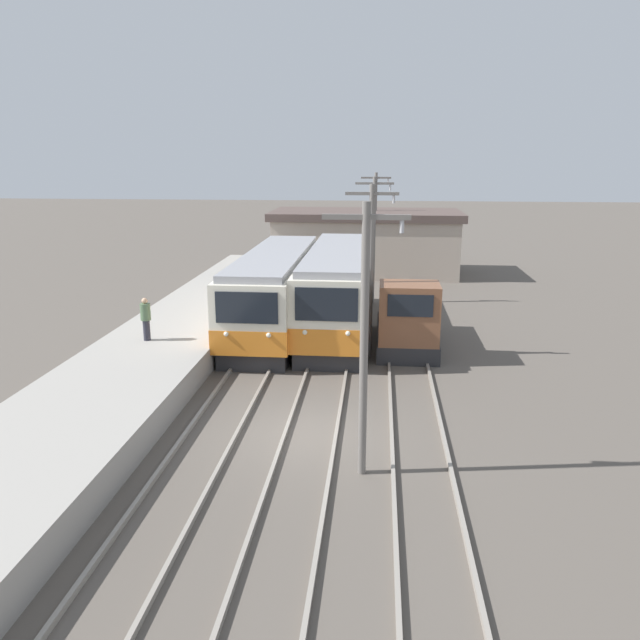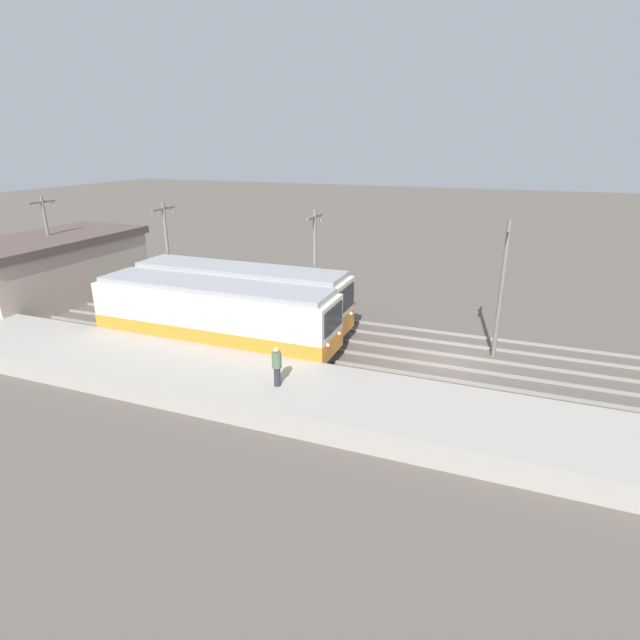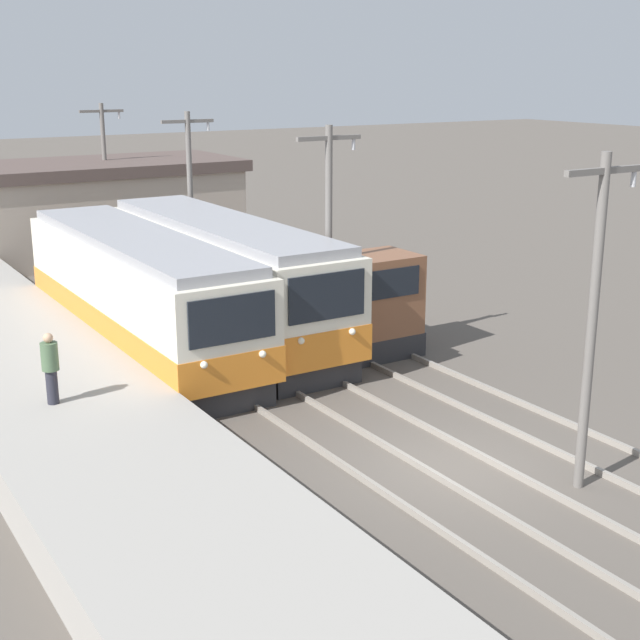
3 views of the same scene
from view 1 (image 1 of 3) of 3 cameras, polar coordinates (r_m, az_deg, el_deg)
ground_plane at (r=18.02m, az=-1.47°, el=-10.43°), size 200.00×200.00×0.00m
platform_left at (r=19.54m, az=-20.18°, el=-7.81°), size 4.50×54.00×0.95m
track_left at (r=18.46m, az=-9.63°, el=-9.77°), size 1.54×60.00×0.14m
track_center at (r=17.97m, az=-0.83°, el=-10.26°), size 1.54×60.00×0.14m
track_right at (r=17.92m, az=8.91°, el=-10.52°), size 1.54×60.00×0.14m
commuter_train_left at (r=28.28m, az=-4.06°, el=2.39°), size 2.84×12.61×3.56m
commuter_train_center at (r=28.07m, az=1.63°, el=2.47°), size 2.84×12.24×3.72m
shunting_locomotive at (r=25.90m, az=7.92°, el=0.12°), size 2.40×5.76×3.00m
catenary_mast_near at (r=14.69m, az=4.10°, el=-1.09°), size 2.00×0.20×6.69m
catenary_mast_mid at (r=23.95m, az=4.68°, el=5.03°), size 2.00×0.20×6.69m
catenary_mast_far at (r=33.32m, az=4.93°, el=7.73°), size 2.00×0.20×6.69m
catenary_mast_distant at (r=42.73m, az=5.08°, el=9.23°), size 2.00×0.20×6.69m
person_on_platform at (r=24.24m, az=-15.64°, el=0.23°), size 0.38×0.38×1.64m
station_building at (r=42.57m, az=4.20°, el=7.14°), size 12.60×6.30×4.19m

